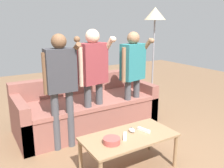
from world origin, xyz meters
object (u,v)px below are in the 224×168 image
at_px(snack_bowl, 112,141).
at_px(game_remote_nunchuk, 132,130).
at_px(floor_lamp, 155,20).
at_px(player_right, 133,69).
at_px(player_center, 93,72).
at_px(coffee_table, 129,140).
at_px(player_left, 61,79).
at_px(game_remote_wand_far, 144,130).
at_px(game_remote_wand_near, 125,136).
at_px(couch, 86,109).

height_order(snack_bowl, game_remote_nunchuk, snack_bowl).
relative_size(floor_lamp, player_right, 1.26).
xyz_separation_m(player_center, player_right, (0.67, -0.02, -0.03)).
distance_m(coffee_table, player_left, 1.14).
bearing_deg(player_right, game_remote_wand_far, -118.47).
bearing_deg(game_remote_wand_far, floor_lamp, 46.77).
relative_size(coffee_table, floor_lamp, 0.55).
bearing_deg(game_remote_wand_far, game_remote_wand_near, -176.02).
height_order(coffee_table, player_left, player_left).
bearing_deg(floor_lamp, snack_bowl, -140.83).
relative_size(snack_bowl, game_remote_wand_near, 1.19).
bearing_deg(game_remote_nunchuk, player_center, 92.36).
height_order(player_right, game_remote_wand_far, player_right).
height_order(floor_lamp, player_center, floor_lamp).
bearing_deg(player_center, snack_bowl, -106.79).
bearing_deg(snack_bowl, game_remote_wand_far, 6.51).
xyz_separation_m(couch, player_left, (-0.56, -0.48, 0.67)).
height_order(snack_bowl, player_left, player_left).
bearing_deg(game_remote_nunchuk, game_remote_wand_far, -20.66).
bearing_deg(floor_lamp, game_remote_nunchuk, -137.06).
bearing_deg(game_remote_wand_near, player_right, 50.42).
bearing_deg(player_center, game_remote_wand_near, -96.34).
xyz_separation_m(coffee_table, floor_lamp, (1.53, 1.41, 1.32)).
relative_size(coffee_table, game_remote_wand_far, 6.37).
bearing_deg(floor_lamp, game_remote_wand_far, -133.23).
xyz_separation_m(coffee_table, player_left, (-0.46, 0.86, 0.59)).
distance_m(player_left, game_remote_wand_far, 1.20).
distance_m(couch, coffee_table, 1.34).
bearing_deg(coffee_table, snack_bowl, -169.91).
bearing_deg(player_right, game_remote_nunchuk, -126.09).
xyz_separation_m(player_left, player_right, (1.17, 0.07, -0.00)).
distance_m(floor_lamp, game_remote_wand_near, 2.48).
distance_m(couch, player_center, 0.80).
distance_m(couch, game_remote_nunchuk, 1.29).
distance_m(couch, game_remote_wand_near, 1.36).
relative_size(floor_lamp, player_center, 1.22).
distance_m(game_remote_nunchuk, game_remote_wand_near, 0.16).
bearing_deg(floor_lamp, player_right, -149.40).
distance_m(coffee_table, player_center, 1.12).
xyz_separation_m(snack_bowl, player_center, (0.30, 0.99, 0.53)).
bearing_deg(snack_bowl, game_remote_nunchuk, 17.29).
height_order(game_remote_nunchuk, game_remote_wand_near, game_remote_nunchuk).
xyz_separation_m(snack_bowl, game_remote_wand_far, (0.47, 0.05, -0.01)).
relative_size(couch, floor_lamp, 1.15).
height_order(coffee_table, game_remote_wand_near, game_remote_wand_near).
height_order(player_right, game_remote_wand_near, player_right).
relative_size(player_center, player_right, 1.03).
bearing_deg(player_center, game_remote_nunchuk, -87.64).
relative_size(player_left, game_remote_wand_far, 9.15).
bearing_deg(couch, game_remote_wand_near, -96.86).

